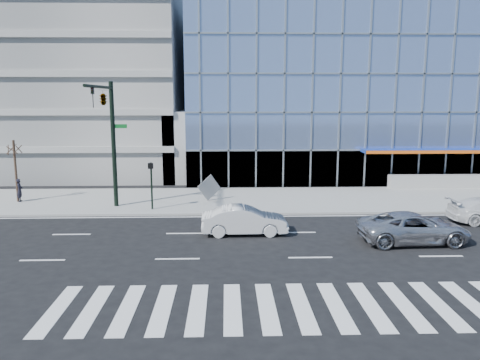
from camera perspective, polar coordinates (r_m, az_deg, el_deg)
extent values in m
plane|color=black|center=(25.43, 6.97, -6.37)|extent=(160.00, 160.00, 0.00)
cube|color=gray|center=(33.09, 4.90, -2.36)|extent=(120.00, 8.00, 0.15)
cube|color=#7590C3|center=(53.18, 18.10, 9.90)|extent=(42.00, 26.00, 15.00)
cube|color=gray|center=(52.74, -20.11, 12.51)|extent=(24.00, 24.00, 20.00)
cube|color=gray|center=(42.37, -4.72, 4.36)|extent=(6.00, 8.00, 6.00)
cube|color=gray|center=(99.14, -18.07, 19.31)|extent=(14.00, 14.00, 48.00)
cylinder|color=black|center=(31.10, -15.15, 4.14)|extent=(0.28, 0.28, 8.00)
cylinder|color=black|center=(28.25, -16.81, 10.83)|extent=(0.18, 5.60, 0.18)
imported|color=black|center=(26.89, -17.52, 9.57)|extent=(0.18, 0.22, 1.10)
imported|color=black|center=(29.02, -16.34, 9.63)|extent=(0.48, 2.24, 0.90)
cube|color=#0C591E|center=(30.91, -14.44, 6.37)|extent=(0.90, 0.05, 0.25)
cylinder|color=black|center=(29.99, -10.72, -0.72)|extent=(0.12, 0.12, 3.00)
cube|color=black|center=(29.64, -10.85, 1.70)|extent=(0.30, 0.25, 0.35)
cylinder|color=#332319|center=(35.00, -25.66, 0.98)|extent=(0.16, 0.16, 4.20)
ellipsoid|color=#332319|center=(34.80, -25.87, 3.71)|extent=(1.10, 1.10, 0.90)
imported|color=silver|center=(24.94, 20.42, -5.47)|extent=(5.51, 2.70, 1.51)
imported|color=silver|center=(24.78, 0.56, -4.94)|extent=(4.56, 1.66, 1.49)
imported|color=black|center=(35.17, -25.28, -1.12)|extent=(0.47, 0.63, 1.58)
cube|color=gray|center=(32.11, -3.77, -0.93)|extent=(1.60, 0.97, 1.82)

